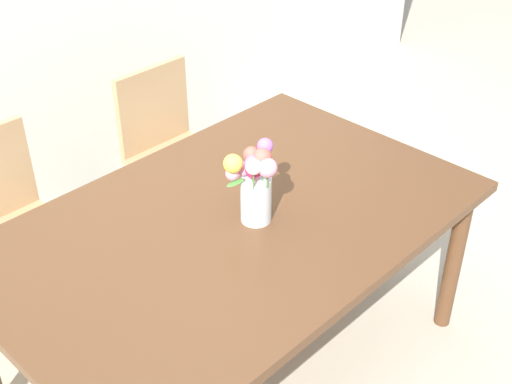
{
  "coord_description": "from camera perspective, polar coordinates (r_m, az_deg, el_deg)",
  "views": [
    {
      "loc": [
        -1.4,
        -1.47,
        2.24
      ],
      "look_at": [
        0.06,
        -0.06,
        0.88
      ],
      "focal_mm": 48.21,
      "sensor_mm": 36.0,
      "label": 1
    }
  ],
  "objects": [
    {
      "name": "ground_plane",
      "position": [
        3.02,
        -1.68,
        -13.92
      ],
      "size": [
        12.0,
        12.0,
        0.0
      ],
      "primitive_type": "plane",
      "color": "#B7AD99"
    },
    {
      "name": "chair_left",
      "position": [
        3.1,
        -20.06,
        -2.2
      ],
      "size": [
        0.42,
        0.42,
        0.9
      ],
      "rotation": [
        0.0,
        0.0,
        3.14
      ],
      "color": "tan",
      "rests_on": "ground_plane"
    },
    {
      "name": "chair_right",
      "position": [
        3.48,
        -7.19,
        3.98
      ],
      "size": [
        0.42,
        0.42,
        0.9
      ],
      "rotation": [
        0.0,
        0.0,
        3.14
      ],
      "color": "tan",
      "rests_on": "ground_plane"
    },
    {
      "name": "dining_table",
      "position": [
        2.56,
        -1.93,
        -3.59
      ],
      "size": [
        1.81,
        1.16,
        0.76
      ],
      "color": "brown",
      "rests_on": "ground_plane"
    },
    {
      "name": "flower_vase",
      "position": [
        2.41,
        -0.14,
        0.86
      ],
      "size": [
        0.22,
        0.19,
        0.3
      ],
      "color": "silver",
      "rests_on": "dining_table"
    }
  ]
}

